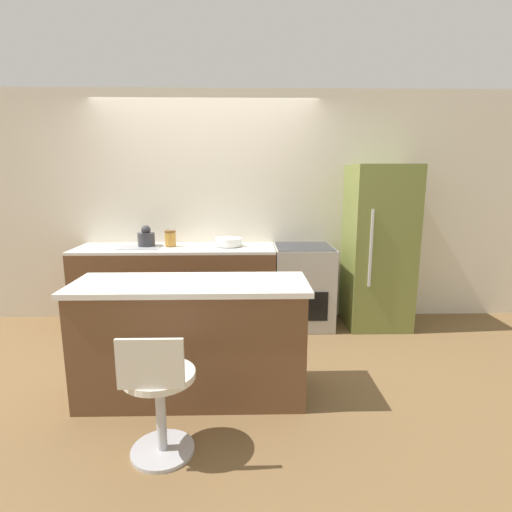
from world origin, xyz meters
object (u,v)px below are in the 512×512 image
(stool_chair, at_px, (159,397))
(oven_range, at_px, (303,286))
(refrigerator, at_px, (378,247))
(kettle, at_px, (146,238))
(mixing_bowl, at_px, (229,242))

(stool_chair, bearing_deg, oven_range, 62.04)
(refrigerator, height_order, stool_chair, refrigerator)
(oven_range, xyz_separation_m, kettle, (-1.73, 0.05, 0.54))
(mixing_bowl, bearing_deg, refrigerator, -1.78)
(refrigerator, distance_m, mixing_bowl, 1.65)
(refrigerator, distance_m, stool_chair, 2.96)
(refrigerator, distance_m, kettle, 2.55)
(oven_range, relative_size, stool_chair, 1.11)
(refrigerator, bearing_deg, oven_range, 179.70)
(refrigerator, xyz_separation_m, kettle, (-2.55, 0.05, 0.11))
(mixing_bowl, bearing_deg, stool_chair, -98.24)
(refrigerator, bearing_deg, stool_chair, -132.42)
(oven_range, bearing_deg, kettle, 178.45)
(stool_chair, height_order, mixing_bowl, mixing_bowl)
(stool_chair, bearing_deg, refrigerator, 47.58)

